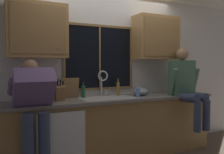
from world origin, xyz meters
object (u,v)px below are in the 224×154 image
at_px(cutting_board, 70,88).
at_px(soap_dispenser, 138,93).
at_px(knife_block, 60,93).
at_px(bottle_tall_clear, 83,91).
at_px(person_standing, 34,105).
at_px(mixing_bowl, 140,92).
at_px(bottle_green_glass, 118,88).
at_px(person_sitting_on_counter, 186,84).

bearing_deg(cutting_board, soap_dispenser, -22.25).
relative_size(knife_block, cutting_board, 1.07).
bearing_deg(soap_dispenser, bottle_tall_clear, 155.11).
relative_size(person_standing, cutting_board, 4.91).
bearing_deg(mixing_bowl, soap_dispenser, -130.48).
height_order(person_standing, soap_dispenser, person_standing).
height_order(knife_block, soap_dispenser, knife_block).
height_order(knife_block, bottle_green_glass, knife_block).
bearing_deg(person_sitting_on_counter, soap_dispenser, 172.58).
bearing_deg(bottle_green_glass, mixing_bowl, -19.85).
height_order(person_sitting_on_counter, soap_dispenser, person_sitting_on_counter).
relative_size(soap_dispenser, bottle_tall_clear, 0.82).
height_order(cutting_board, bottle_green_glass, cutting_board).
bearing_deg(knife_block, soap_dispenser, -9.80).
bearing_deg(person_sitting_on_counter, mixing_bowl, 154.31).
height_order(soap_dispenser, bottle_tall_clear, bottle_tall_clear).
distance_m(knife_block, mixing_bowl, 1.31).
bearing_deg(bottle_green_glass, bottle_tall_clear, 178.89).
height_order(cutting_board, soap_dispenser, cutting_board).
xyz_separation_m(person_sitting_on_counter, bottle_green_glass, (-1.00, 0.44, -0.07)).
distance_m(soap_dispenser, bottle_green_glass, 0.37).
xyz_separation_m(mixing_bowl, bottle_green_glass, (-0.34, 0.12, 0.06)).
relative_size(person_sitting_on_counter, mixing_bowl, 4.95).
height_order(person_standing, knife_block, person_standing).
bearing_deg(cutting_board, person_sitting_on_counter, -15.46).
xyz_separation_m(person_standing, bottle_tall_clear, (0.77, 0.46, 0.08)).
xyz_separation_m(cutting_board, bottle_green_glass, (0.77, -0.05, -0.03)).
distance_m(bottle_green_glass, bottle_tall_clear, 0.58).
height_order(cutting_board, mixing_bowl, cutting_board).
distance_m(cutting_board, mixing_bowl, 1.12).
height_order(cutting_board, bottle_tall_clear, cutting_board).
bearing_deg(bottle_green_glass, person_sitting_on_counter, -23.77).
xyz_separation_m(cutting_board, soap_dispenser, (0.93, -0.38, -0.07)).
height_order(soap_dispenser, bottle_green_glass, bottle_green_glass).
bearing_deg(soap_dispenser, person_standing, -175.52).
relative_size(knife_block, bottle_green_glass, 1.17).
relative_size(person_sitting_on_counter, cutting_board, 4.18).
bearing_deg(knife_block, bottle_tall_clear, 20.75).
bearing_deg(person_standing, soap_dispenser, 4.48).
xyz_separation_m(person_sitting_on_counter, mixing_bowl, (-0.66, 0.32, -0.13)).
bearing_deg(person_sitting_on_counter, person_standing, -179.79).
bearing_deg(knife_block, bottle_green_glass, 8.03).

